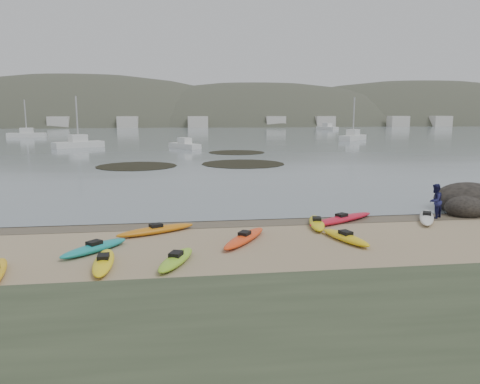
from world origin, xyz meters
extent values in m
plane|color=tan|center=(0.00, 0.00, 0.00)|extent=(600.00, 600.00, 0.00)
plane|color=brown|center=(0.00, -0.30, 0.00)|extent=(60.00, 60.00, 0.00)
plane|color=slate|center=(0.00, 300.00, 0.01)|extent=(1200.00, 1200.00, 0.00)
ellipsoid|color=yellow|center=(-5.88, -6.52, 0.17)|extent=(0.82, 3.21, 0.34)
ellipsoid|color=red|center=(5.04, -1.08, 0.17)|extent=(4.35, 2.93, 0.34)
ellipsoid|color=#FF4516|center=(-0.35, -3.97, 0.17)|extent=(2.64, 3.58, 0.34)
ellipsoid|color=yellow|center=(3.99, -4.47, 0.17)|extent=(1.58, 3.12, 0.34)
ellipsoid|color=orange|center=(-4.18, -2.03, 0.17)|extent=(3.74, 2.36, 0.34)
ellipsoid|color=silver|center=(9.52, -1.32, 0.17)|extent=(2.39, 3.54, 0.34)
ellipsoid|color=teal|center=(-6.51, -4.61, 0.17)|extent=(2.66, 2.84, 0.34)
ellipsoid|color=#91D42A|center=(-3.29, -6.57, 0.17)|extent=(1.73, 2.99, 0.34)
ellipsoid|color=yellow|center=(3.55, -1.73, 0.17)|extent=(1.34, 3.22, 0.34)
imported|color=#1B1C4E|center=(10.24, -0.80, 0.91)|extent=(1.12, 1.08, 1.82)
ellipsoid|color=black|center=(13.24, 0.90, 0.29)|extent=(3.83, 2.98, 1.92)
ellipsoid|color=black|center=(12.24, -0.40, 0.19)|extent=(2.13, 1.92, 1.28)
cylinder|color=black|center=(-7.18, 25.38, 0.03)|extent=(8.22, 8.22, 0.04)
cylinder|color=black|center=(3.94, 26.03, 0.03)|extent=(8.87, 8.87, 0.04)
cylinder|color=black|center=(5.13, 40.18, 0.03)|extent=(7.68, 7.68, 0.04)
cube|color=silver|center=(-18.17, 52.61, 0.54)|extent=(7.59, 6.18, 1.08)
cube|color=silver|center=(-1.77, 48.69, 0.44)|extent=(4.87, 6.19, 0.87)
cube|color=silver|center=(31.43, 65.03, 0.57)|extent=(7.33, 7.44, 1.14)
cube|color=silver|center=(-35.30, 84.95, 0.56)|extent=(8.13, 2.98, 1.11)
cube|color=silver|center=(43.65, 117.73, 0.57)|extent=(5.02, 8.49, 1.15)
ellipsoid|color=#384235|center=(-45.00, 195.00, -18.00)|extent=(220.00, 120.00, 80.00)
ellipsoid|color=#384235|center=(35.00, 190.00, -15.30)|extent=(200.00, 110.00, 68.00)
ellipsoid|color=#384235|center=(120.00, 200.00, -17.10)|extent=(230.00, 130.00, 76.00)
cube|color=beige|center=(-42.00, 145.00, 2.00)|extent=(7.00, 5.00, 4.00)
cube|color=beige|center=(-18.00, 145.00, 2.00)|extent=(7.00, 5.00, 4.00)
cube|color=beige|center=(6.00, 145.00, 2.00)|extent=(7.00, 5.00, 4.00)
cube|color=beige|center=(30.00, 145.00, 2.00)|extent=(7.00, 5.00, 4.00)
cube|color=beige|center=(54.00, 145.00, 2.00)|extent=(7.00, 5.00, 4.00)
cube|color=beige|center=(78.00, 145.00, 2.00)|extent=(7.00, 5.00, 4.00)
cube|color=beige|center=(102.00, 145.00, 2.00)|extent=(7.00, 5.00, 4.00)
camera|label=1|loc=(-3.23, -23.24, 5.53)|focal=35.00mm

